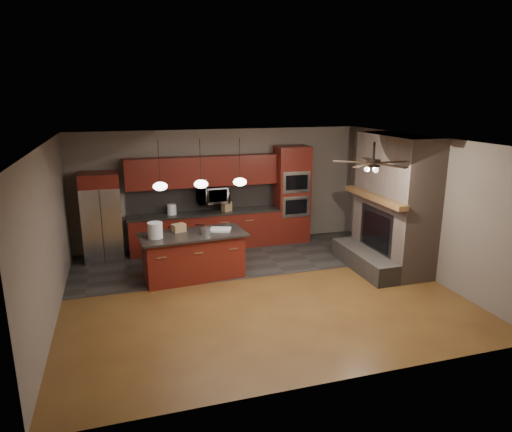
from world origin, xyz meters
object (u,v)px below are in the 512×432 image
object	(u,v)px
oven_tower	(292,194)
kitchen_island	(194,256)
counter_bucket	(172,210)
counter_box	(227,206)
microwave	(213,195)
paint_can	(206,231)
refrigerator	(102,217)
paint_tray	(220,230)
white_bucket	(155,230)
cardboard_box	(179,228)

from	to	relation	value
oven_tower	kitchen_island	world-z (taller)	oven_tower
counter_bucket	counter_box	bearing A→B (deg)	-2.23
microwave	paint_can	world-z (taller)	microwave
counter_bucket	microwave	bearing A→B (deg)	2.93
refrigerator	paint_tray	bearing A→B (deg)	-34.30
kitchen_island	white_bucket	world-z (taller)	white_bucket
oven_tower	counter_bucket	bearing A→B (deg)	179.86
paint_can	counter_box	distance (m)	1.95
oven_tower	paint_tray	distance (m)	2.74
counter_bucket	counter_box	world-z (taller)	counter_bucket
counter_box	paint_tray	bearing A→B (deg)	-131.16
microwave	cardboard_box	bearing A→B (deg)	-123.40
refrigerator	paint_tray	size ratio (longest dim) A/B	4.71
counter_bucket	counter_box	distance (m)	1.29
oven_tower	paint_tray	xyz separation A→B (m)	(-2.18, -1.65, -0.25)
refrigerator	counter_bucket	bearing A→B (deg)	3.04
microwave	paint_tray	size ratio (longest dim) A/B	1.76
white_bucket	counter_bucket	bearing A→B (deg)	73.69
microwave	counter_bucket	bearing A→B (deg)	-177.07
microwave	paint_tray	world-z (taller)	microwave
oven_tower	microwave	bearing A→B (deg)	178.34
kitchen_island	counter_bucket	xyz separation A→B (m)	(-0.21, 1.72, 0.55)
cardboard_box	counter_bucket	distance (m)	1.49
counter_bucket	paint_can	bearing A→B (deg)	-76.12
oven_tower	refrigerator	xyz separation A→B (m)	(-4.48, -0.07, -0.21)
counter_bucket	counter_box	xyz separation A→B (m)	(1.29, -0.05, -0.00)
paint_tray	cardboard_box	world-z (taller)	cardboard_box
oven_tower	white_bucket	distance (m)	3.90
paint_tray	counter_box	bearing A→B (deg)	91.95
counter_bucket	refrigerator	bearing A→B (deg)	-176.96
kitchen_island	paint_tray	xyz separation A→B (m)	(0.57, 0.06, 0.48)
oven_tower	paint_tray	bearing A→B (deg)	-142.88
microwave	refrigerator	bearing A→B (deg)	-177.00
paint_can	cardboard_box	xyz separation A→B (m)	(-0.48, 0.32, 0.02)
paint_tray	microwave	bearing A→B (deg)	102.90
microwave	oven_tower	bearing A→B (deg)	-1.66
white_bucket	paint_can	size ratio (longest dim) A/B	1.61
oven_tower	microwave	size ratio (longest dim) A/B	3.25
oven_tower	kitchen_island	bearing A→B (deg)	-148.08
paint_can	counter_bucket	bearing A→B (deg)	103.88
oven_tower	microwave	world-z (taller)	oven_tower
oven_tower	kitchen_island	distance (m)	3.31
paint_can	cardboard_box	bearing A→B (deg)	146.43
white_bucket	counter_box	xyz separation A→B (m)	(1.81, 1.73, -0.06)
microwave	refrigerator	world-z (taller)	refrigerator
oven_tower	kitchen_island	xyz separation A→B (m)	(-2.74, -1.71, -0.73)
refrigerator	paint_can	xyz separation A→B (m)	(1.98, -1.72, 0.00)
counter_box	microwave	bearing A→B (deg)	138.63
oven_tower	kitchen_island	size ratio (longest dim) A/B	1.12
refrigerator	paint_can	world-z (taller)	refrigerator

